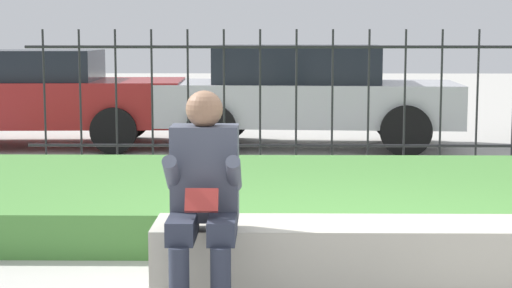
{
  "coord_description": "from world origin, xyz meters",
  "views": [
    {
      "loc": [
        -0.5,
        -4.98,
        1.53
      ],
      "look_at": [
        -0.6,
        1.4,
        0.72
      ],
      "focal_mm": 60.0,
      "sensor_mm": 36.0,
      "label": 1
    }
  ],
  "objects_px": {
    "car_parked_center": "(306,93)",
    "car_parked_left": "(20,94)",
    "stone_bench": "(360,262)",
    "person_seated_reader": "(204,192)"
  },
  "relations": [
    {
      "from": "person_seated_reader",
      "to": "car_parked_center",
      "type": "height_order",
      "value": "car_parked_center"
    },
    {
      "from": "stone_bench",
      "to": "car_parked_left",
      "type": "relative_size",
      "value": 0.55
    },
    {
      "from": "person_seated_reader",
      "to": "car_parked_left",
      "type": "relative_size",
      "value": 0.27
    },
    {
      "from": "car_parked_center",
      "to": "car_parked_left",
      "type": "bearing_deg",
      "value": -177.07
    },
    {
      "from": "stone_bench",
      "to": "person_seated_reader",
      "type": "distance_m",
      "value": 1.06
    },
    {
      "from": "person_seated_reader",
      "to": "car_parked_left",
      "type": "xyz_separation_m",
      "value": [
        -3.1,
        7.13,
        0.06
      ]
    },
    {
      "from": "car_parked_left",
      "to": "car_parked_center",
      "type": "distance_m",
      "value": 3.98
    },
    {
      "from": "stone_bench",
      "to": "car_parked_left",
      "type": "distance_m",
      "value": 7.94
    },
    {
      "from": "car_parked_left",
      "to": "car_parked_center",
      "type": "xyz_separation_m",
      "value": [
        3.98,
        -0.07,
        0.03
      ]
    },
    {
      "from": "stone_bench",
      "to": "person_seated_reader",
      "type": "bearing_deg",
      "value": -161.89
    }
  ]
}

